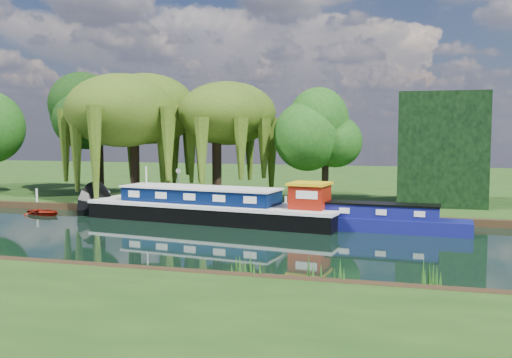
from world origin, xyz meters
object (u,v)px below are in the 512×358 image
(dutch_barge, at_px, (215,208))
(white_cruiser, at_px, (338,224))
(red_dinghy, at_px, (44,215))
(narrowboat, at_px, (364,219))

(dutch_barge, relative_size, white_cruiser, 8.47)
(dutch_barge, bearing_deg, white_cruiser, 13.61)
(dutch_barge, bearing_deg, red_dinghy, -169.86)
(narrowboat, relative_size, red_dinghy, 4.36)
(white_cruiser, bearing_deg, dutch_barge, 101.87)
(narrowboat, height_order, white_cruiser, narrowboat)
(red_dinghy, bearing_deg, dutch_barge, -72.22)
(narrowboat, xyz_separation_m, red_dinghy, (-21.67, 0.29, -0.62))
(dutch_barge, height_order, white_cruiser, dutch_barge)
(white_cruiser, bearing_deg, narrowboat, -124.48)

